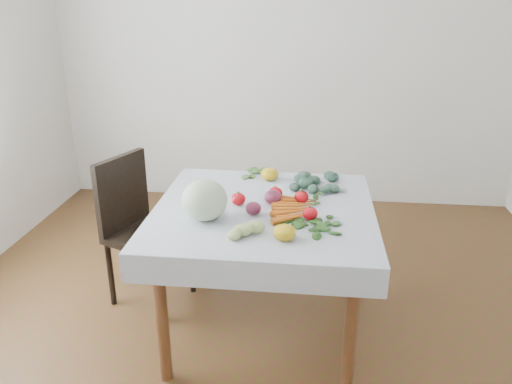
# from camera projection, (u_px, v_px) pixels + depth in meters

# --- Properties ---
(ground) EXTENTS (4.00, 4.00, 0.00)m
(ground) POSITION_uv_depth(u_px,v_px,m) (263.00, 329.00, 2.85)
(ground) COLOR brown
(back_wall) EXTENTS (4.00, 0.04, 2.70)m
(back_wall) POSITION_uv_depth(u_px,v_px,m) (287.00, 49.00, 4.20)
(back_wall) COLOR white
(back_wall) RESTS_ON ground
(table) EXTENTS (1.00, 1.00, 0.75)m
(table) POSITION_uv_depth(u_px,v_px,m) (264.00, 225.00, 2.61)
(table) COLOR brown
(table) RESTS_ON ground
(tablecloth) EXTENTS (1.12, 1.12, 0.01)m
(tablecloth) POSITION_uv_depth(u_px,v_px,m) (264.00, 208.00, 2.57)
(tablecloth) COLOR white
(tablecloth) RESTS_ON table
(chair) EXTENTS (0.53, 0.53, 0.90)m
(chair) POSITION_uv_depth(u_px,v_px,m) (137.00, 220.00, 3.00)
(chair) COLOR black
(chair) RESTS_ON ground
(cabbage) EXTENTS (0.24, 0.24, 0.20)m
(cabbage) POSITION_uv_depth(u_px,v_px,m) (204.00, 200.00, 2.40)
(cabbage) COLOR beige
(cabbage) RESTS_ON tablecloth
(tomato_a) EXTENTS (0.09, 0.09, 0.07)m
(tomato_a) POSITION_uv_depth(u_px,v_px,m) (238.00, 199.00, 2.59)
(tomato_a) COLOR red
(tomato_a) RESTS_ON tablecloth
(tomato_b) EXTENTS (0.08, 0.08, 0.07)m
(tomato_b) POSITION_uv_depth(u_px,v_px,m) (275.00, 193.00, 2.67)
(tomato_b) COLOR red
(tomato_b) RESTS_ON tablecloth
(tomato_c) EXTENTS (0.08, 0.08, 0.07)m
(tomato_c) POSITION_uv_depth(u_px,v_px,m) (302.00, 197.00, 2.61)
(tomato_c) COLOR red
(tomato_c) RESTS_ON tablecloth
(tomato_d) EXTENTS (0.09, 0.09, 0.06)m
(tomato_d) POSITION_uv_depth(u_px,v_px,m) (310.00, 213.00, 2.42)
(tomato_d) COLOR red
(tomato_d) RESTS_ON tablecloth
(heirloom_back) EXTENTS (0.13, 0.13, 0.07)m
(heirloom_back) POSITION_uv_depth(u_px,v_px,m) (270.00, 174.00, 2.94)
(heirloom_back) COLOR gold
(heirloom_back) RESTS_ON tablecloth
(heirloom_front) EXTENTS (0.11, 0.11, 0.07)m
(heirloom_front) POSITION_uv_depth(u_px,v_px,m) (285.00, 232.00, 2.22)
(heirloom_front) COLOR gold
(heirloom_front) RESTS_ON tablecloth
(onion_a) EXTENTS (0.10, 0.10, 0.07)m
(onion_a) POSITION_uv_depth(u_px,v_px,m) (253.00, 208.00, 2.48)
(onion_a) COLOR #511731
(onion_a) RESTS_ON tablecloth
(onion_b) EXTENTS (0.10, 0.10, 0.08)m
(onion_b) POSITION_uv_depth(u_px,v_px,m) (273.00, 197.00, 2.60)
(onion_b) COLOR #511731
(onion_b) RESTS_ON tablecloth
(tomatillo_cluster) EXTENTS (0.17, 0.14, 0.05)m
(tomatillo_cluster) POSITION_uv_depth(u_px,v_px,m) (243.00, 230.00, 2.27)
(tomatillo_cluster) COLOR #C0D97D
(tomatillo_cluster) RESTS_ON tablecloth
(carrot_bunch) EXTENTS (0.23, 0.35, 0.03)m
(carrot_bunch) POSITION_uv_depth(u_px,v_px,m) (296.00, 208.00, 2.53)
(carrot_bunch) COLOR orange
(carrot_bunch) RESTS_ON tablecloth
(kale_bunch) EXTENTS (0.30, 0.29, 0.04)m
(kale_bunch) POSITION_uv_depth(u_px,v_px,m) (308.00, 182.00, 2.86)
(kale_bunch) COLOR #355748
(kale_bunch) RESTS_ON tablecloth
(basil_bunch) EXTENTS (0.30, 0.23, 0.01)m
(basil_bunch) POSITION_uv_depth(u_px,v_px,m) (309.00, 225.00, 2.36)
(basil_bunch) COLOR #28581B
(basil_bunch) RESTS_ON tablecloth
(dill_bunch) EXTENTS (0.19, 0.19, 0.02)m
(dill_bunch) POSITION_uv_depth(u_px,v_px,m) (258.00, 174.00, 3.02)
(dill_bunch) COLOR #587D39
(dill_bunch) RESTS_ON tablecloth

